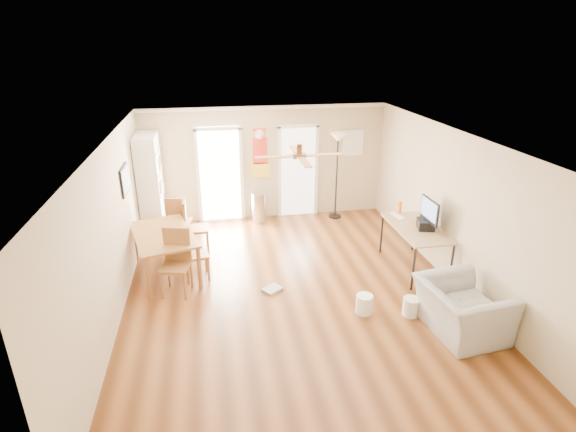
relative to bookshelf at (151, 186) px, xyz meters
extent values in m
plane|color=brown|center=(2.51, -2.93, -1.08)|extent=(7.00, 7.00, 0.00)
cube|color=red|center=(2.39, 0.55, 0.47)|extent=(0.46, 0.03, 1.10)
cube|color=white|center=(4.56, 0.54, 0.62)|extent=(0.50, 0.04, 0.60)
cube|color=black|center=(-0.21, -1.53, 0.62)|extent=(0.04, 0.66, 0.48)
cylinder|color=#AFAEB1|center=(2.29, 0.24, -0.73)|extent=(0.41, 0.41, 0.70)
cube|color=white|center=(4.71, -1.91, -0.26)|extent=(0.17, 0.38, 0.01)
cube|color=black|center=(4.96, -2.55, -0.18)|extent=(0.35, 0.38, 0.17)
cylinder|color=orange|center=(4.81, -1.75, -0.15)|extent=(0.08, 0.08, 0.23)
cylinder|color=white|center=(3.47, -3.70, -0.93)|extent=(0.31, 0.31, 0.30)
cylinder|color=silver|center=(4.16, -3.89, -0.94)|extent=(0.25, 0.25, 0.29)
cube|color=gray|center=(2.16, -2.80, -1.06)|extent=(0.38, 0.37, 0.04)
imported|color=#A09F9B|center=(4.66, -4.41, -0.70)|extent=(1.13, 1.27, 0.76)
camera|label=1|loc=(1.26, -9.30, 2.93)|focal=27.87mm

